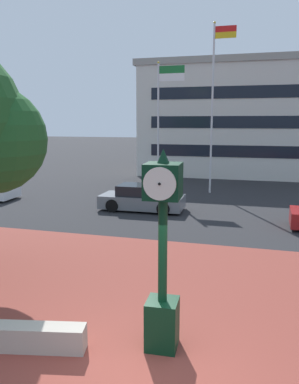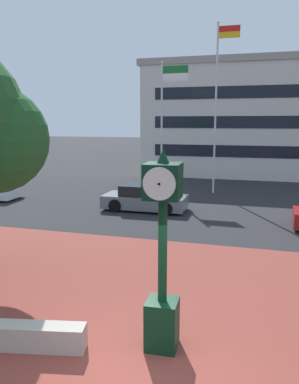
{
  "view_description": "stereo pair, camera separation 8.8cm",
  "coord_description": "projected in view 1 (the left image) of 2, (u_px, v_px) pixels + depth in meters",
  "views": [
    {
      "loc": [
        1.77,
        -5.59,
        4.37
      ],
      "look_at": [
        -0.07,
        1.17,
        3.07
      ],
      "focal_mm": 35.54,
      "sensor_mm": 36.0,
      "label": 1
    },
    {
      "loc": [
        1.86,
        -5.56,
        4.37
      ],
      "look_at": [
        -0.07,
        1.17,
        3.07
      ],
      "focal_mm": 35.54,
      "sensor_mm": 36.0,
      "label": 2
    }
  ],
  "objects": [
    {
      "name": "ground_plane",
      "position": [
        136.0,
        379.0,
        6.55
      ],
      "size": [
        200.0,
        200.0,
        0.0
      ],
      "primitive_type": "plane",
      "color": "#262628"
    },
    {
      "name": "plaza_brick_paving",
      "position": [
        161.0,
        325.0,
        8.29
      ],
      "size": [
        44.0,
        11.67,
        0.01
      ],
      "primitive_type": "cube",
      "color": "brown",
      "rests_on": "ground"
    },
    {
      "name": "planter_wall",
      "position": [
        4.0,
        336.0,
        7.4
      ],
      "size": [
        3.21,
        1.04,
        0.5
      ],
      "primitive_type": "cube",
      "rotation": [
        0.0,
        0.0,
        0.2
      ],
      "color": "#ADA393",
      "rests_on": "ground"
    },
    {
      "name": "street_clock",
      "position": [
        163.0,
        259.0,
        7.16
      ],
      "size": [
        0.68,
        0.77,
        3.9
      ],
      "rotation": [
        0.0,
        0.0,
        0.05
      ],
      "color": "black",
      "rests_on": "ground"
    },
    {
      "name": "car_street_near",
      "position": [
        141.0,
        199.0,
        19.04
      ],
      "size": [
        4.16,
        1.87,
        1.28
      ],
      "rotation": [
        0.0,
        0.0,
        4.72
      ],
      "color": "slate",
      "rests_on": "ground"
    },
    {
      "name": "flagpole_primary",
      "position": [
        161.0,
        115.0,
        23.74
      ],
      "size": [
        1.7,
        0.14,
        8.02
      ],
      "color": "silver",
      "rests_on": "ground"
    },
    {
      "name": "flagpole_secondary",
      "position": [
        214.0,
        101.0,
        22.75
      ],
      "size": [
        1.33,
        0.14,
        10.1
      ],
      "color": "silver",
      "rests_on": "ground"
    },
    {
      "name": "civic_building",
      "position": [
        295.0,
        119.0,
        32.24
      ],
      "size": [
        25.35,
        11.09,
        9.21
      ],
      "color": "beige",
      "rests_on": "ground"
    }
  ]
}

